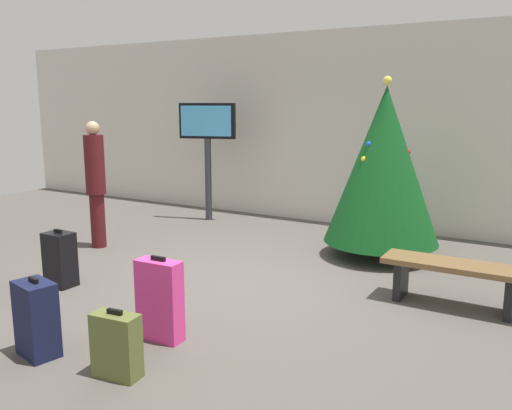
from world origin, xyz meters
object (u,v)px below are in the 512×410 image
Objects in this scene: suitcase_1 at (36,319)px; suitcase_4 at (60,259)px; traveller_0 at (96,181)px; flight_info_kiosk at (207,137)px; suitcase_2 at (160,300)px; suitcase_0 at (116,346)px; waiting_bench at (454,274)px; holiday_tree at (384,165)px.

suitcase_1 reaches higher than suitcase_4.
traveller_0 is 2.73× the size of suitcase_4.
flight_info_kiosk is 5.16m from suitcase_2.
traveller_0 is at bearing 138.67° from suitcase_0.
suitcase_4 is at bearing -57.66° from traveller_0.
waiting_bench is 2.61× the size of suitcase_0.
traveller_0 is at bearing 122.34° from suitcase_4.
suitcase_1 is at bearing -45.55° from suitcase_4.
flight_info_kiosk is 1.45× the size of waiting_bench.
suitcase_1 reaches higher than waiting_bench.
holiday_tree is 4.49m from suitcase_0.
suitcase_0 is at bearing 5.05° from suitcase_1.
suitcase_0 is 0.72m from suitcase_2.
suitcase_0 is 0.82× the size of suitcase_4.
suitcase_2 is (0.70, 0.77, 0.05)m from suitcase_1.
suitcase_0 is at bearing -41.33° from traveller_0.
holiday_tree reaches higher than suitcase_2.
suitcase_4 is at bearing 134.45° from suitcase_1.
flight_info_kiosk is 3.77× the size of suitcase_0.
suitcase_4 is (-4.08, -1.66, -0.04)m from waiting_bench.
traveller_0 is at bearing -177.59° from waiting_bench.
waiting_bench is at bearing 55.46° from suitcase_0.
suitcase_2 is at bearing -34.42° from traveller_0.
holiday_tree reaches higher than suitcase_4.
traveller_0 is at bearing 128.53° from suitcase_1.
suitcase_2 is at bearing 47.66° from suitcase_1.
suitcase_1 is 1.01× the size of suitcase_4.
holiday_tree reaches higher than suitcase_0.
waiting_bench is 3.49m from suitcase_0.
suitcase_0 is 0.85m from suitcase_1.
suitcase_4 is (0.92, -1.45, -0.68)m from traveller_0.
holiday_tree is 3.62× the size of suitcase_4.
traveller_0 is 3.32× the size of suitcase_0.
suitcase_1 is at bearing -109.84° from holiday_tree.
flight_info_kiosk is 3.06× the size of suitcase_1.
suitcase_0 reaches higher than waiting_bench.
holiday_tree is 4.76m from suitcase_1.
traveller_0 is 1.85m from suitcase_4.
suitcase_1 is 1.80m from suitcase_4.
holiday_tree is 4.41× the size of suitcase_0.
suitcase_1 is (-2.82, -2.95, -0.03)m from waiting_bench.
flight_info_kiosk is at bearing 82.33° from traveller_0.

